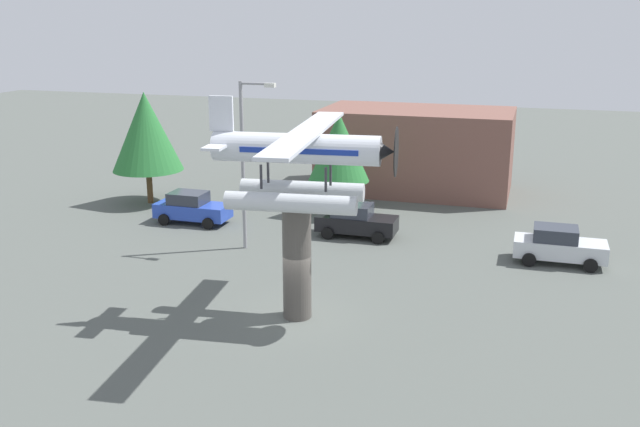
{
  "coord_description": "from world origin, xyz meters",
  "views": [
    {
      "loc": [
        8.29,
        -24.06,
        11.29
      ],
      "look_at": [
        0.0,
        3.0,
        3.36
      ],
      "focal_mm": 39.68,
      "sensor_mm": 36.0,
      "label": 1
    }
  ],
  "objects_px": {
    "storefront_building": "(416,150)",
    "car_mid_black": "(356,220)",
    "car_far_silver": "(559,245)",
    "tree_west": "(146,132)",
    "floatplane_monument": "(300,161)",
    "display_pedestal": "(297,262)",
    "tree_east": "(339,147)",
    "streetlight_primary": "(246,154)",
    "car_near_blue": "(192,208)"
  },
  "relations": [
    {
      "from": "display_pedestal",
      "to": "car_near_blue",
      "type": "bearing_deg",
      "value": 133.15
    },
    {
      "from": "display_pedestal",
      "to": "storefront_building",
      "type": "bearing_deg",
      "value": 87.78
    },
    {
      "from": "car_mid_black",
      "to": "tree_west",
      "type": "xyz_separation_m",
      "value": [
        -14.02,
        3.07,
        3.6
      ]
    },
    {
      "from": "tree_west",
      "to": "streetlight_primary",
      "type": "bearing_deg",
      "value": -35.04
    },
    {
      "from": "floatplane_monument",
      "to": "car_mid_black",
      "type": "xyz_separation_m",
      "value": [
        -0.52,
        10.7,
        -5.27
      ]
    },
    {
      "from": "car_far_silver",
      "to": "tree_east",
      "type": "distance_m",
      "value": 13.68
    },
    {
      "from": "car_mid_black",
      "to": "storefront_building",
      "type": "bearing_deg",
      "value": 83.72
    },
    {
      "from": "car_far_silver",
      "to": "tree_west",
      "type": "xyz_separation_m",
      "value": [
        -24.2,
        4.33,
        3.6
      ]
    },
    {
      "from": "display_pedestal",
      "to": "car_far_silver",
      "type": "bearing_deg",
      "value": 44.03
    },
    {
      "from": "display_pedestal",
      "to": "streetlight_primary",
      "type": "height_order",
      "value": "streetlight_primary"
    },
    {
      "from": "display_pedestal",
      "to": "tree_west",
      "type": "relative_size",
      "value": 0.65
    },
    {
      "from": "car_far_silver",
      "to": "streetlight_primary",
      "type": "distance_m",
      "value": 15.51
    },
    {
      "from": "floatplane_monument",
      "to": "car_near_blue",
      "type": "relative_size",
      "value": 2.49
    },
    {
      "from": "tree_west",
      "to": "tree_east",
      "type": "xyz_separation_m",
      "value": [
        11.97,
        0.94,
        -0.5
      ]
    },
    {
      "from": "floatplane_monument",
      "to": "car_far_silver",
      "type": "relative_size",
      "value": 2.49
    },
    {
      "from": "display_pedestal",
      "to": "car_far_silver",
      "type": "distance_m",
      "value": 13.68
    },
    {
      "from": "car_mid_black",
      "to": "storefront_building",
      "type": "xyz_separation_m",
      "value": [
        1.24,
        11.29,
        1.83
      ]
    },
    {
      "from": "floatplane_monument",
      "to": "storefront_building",
      "type": "relative_size",
      "value": 0.85
    },
    {
      "from": "tree_west",
      "to": "storefront_building",
      "type": "bearing_deg",
      "value": 28.28
    },
    {
      "from": "car_mid_black",
      "to": "streetlight_primary",
      "type": "relative_size",
      "value": 0.51
    },
    {
      "from": "streetlight_primary",
      "to": "storefront_building",
      "type": "xyz_separation_m",
      "value": [
        5.9,
        14.78,
        -2.09
      ]
    },
    {
      "from": "storefront_building",
      "to": "tree_west",
      "type": "height_order",
      "value": "tree_west"
    },
    {
      "from": "display_pedestal",
      "to": "tree_west",
      "type": "xyz_separation_m",
      "value": [
        -14.41,
        13.79,
        2.24
      ]
    },
    {
      "from": "display_pedestal",
      "to": "storefront_building",
      "type": "height_order",
      "value": "storefront_building"
    },
    {
      "from": "car_near_blue",
      "to": "storefront_building",
      "type": "distance_m",
      "value": 15.81
    },
    {
      "from": "storefront_building",
      "to": "car_mid_black",
      "type": "bearing_deg",
      "value": -96.28
    },
    {
      "from": "display_pedestal",
      "to": "car_far_silver",
      "type": "relative_size",
      "value": 1.07
    },
    {
      "from": "display_pedestal",
      "to": "car_mid_black",
      "type": "xyz_separation_m",
      "value": [
        -0.39,
        10.71,
        -1.36
      ]
    },
    {
      "from": "storefront_building",
      "to": "tree_west",
      "type": "relative_size",
      "value": 1.79
    },
    {
      "from": "car_mid_black",
      "to": "storefront_building",
      "type": "height_order",
      "value": "storefront_building"
    },
    {
      "from": "tree_west",
      "to": "display_pedestal",
      "type": "bearing_deg",
      "value": -43.73
    },
    {
      "from": "floatplane_monument",
      "to": "car_near_blue",
      "type": "xyz_separation_m",
      "value": [
        -9.99,
        10.51,
        -5.27
      ]
    },
    {
      "from": "display_pedestal",
      "to": "tree_east",
      "type": "height_order",
      "value": "tree_east"
    },
    {
      "from": "car_far_silver",
      "to": "storefront_building",
      "type": "distance_m",
      "value": 15.51
    },
    {
      "from": "tree_west",
      "to": "floatplane_monument",
      "type": "bearing_deg",
      "value": -43.44
    },
    {
      "from": "car_near_blue",
      "to": "tree_east",
      "type": "bearing_deg",
      "value": 29.57
    },
    {
      "from": "car_mid_black",
      "to": "storefront_building",
      "type": "distance_m",
      "value": 11.5
    },
    {
      "from": "floatplane_monument",
      "to": "tree_west",
      "type": "relative_size",
      "value": 1.52
    },
    {
      "from": "display_pedestal",
      "to": "tree_east",
      "type": "relative_size",
      "value": 0.75
    },
    {
      "from": "car_near_blue",
      "to": "streetlight_primary",
      "type": "distance_m",
      "value": 7.03
    },
    {
      "from": "display_pedestal",
      "to": "floatplane_monument",
      "type": "relative_size",
      "value": 0.43
    },
    {
      "from": "car_mid_black",
      "to": "streetlight_primary",
      "type": "xyz_separation_m",
      "value": [
        -4.66,
        -3.49,
        3.92
      ]
    },
    {
      "from": "car_near_blue",
      "to": "storefront_building",
      "type": "relative_size",
      "value": 0.34
    },
    {
      "from": "streetlight_primary",
      "to": "tree_east",
      "type": "relative_size",
      "value": 1.39
    },
    {
      "from": "car_near_blue",
      "to": "streetlight_primary",
      "type": "bearing_deg",
      "value": -34.44
    },
    {
      "from": "floatplane_monument",
      "to": "storefront_building",
      "type": "xyz_separation_m",
      "value": [
        0.72,
        21.99,
        -3.44
      ]
    },
    {
      "from": "floatplane_monument",
      "to": "streetlight_primary",
      "type": "height_order",
      "value": "floatplane_monument"
    },
    {
      "from": "display_pedestal",
      "to": "floatplane_monument",
      "type": "distance_m",
      "value": 3.91
    },
    {
      "from": "car_mid_black",
      "to": "tree_west",
      "type": "distance_m",
      "value": 14.8
    },
    {
      "from": "car_near_blue",
      "to": "tree_east",
      "type": "height_order",
      "value": "tree_east"
    }
  ]
}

